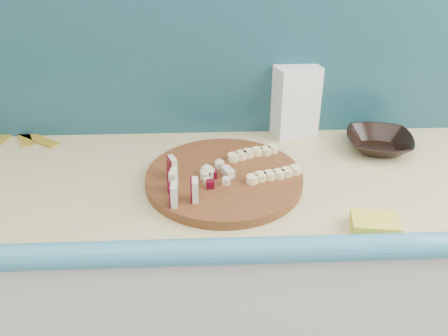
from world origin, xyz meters
name	(u,v)px	position (x,y,z in m)	size (l,w,h in m)	color
kitchen_counter	(170,303)	(0.10, 1.50, 0.46)	(2.20, 0.63, 0.91)	silver
backsplash	(162,54)	(0.10, 1.79, 1.16)	(2.20, 0.02, 0.50)	teal
cutting_board	(224,179)	(0.27, 1.48, 0.92)	(0.41, 0.41, 0.03)	#43210E
apple_wedges	(178,183)	(0.15, 1.40, 0.96)	(0.09, 0.17, 0.06)	beige
apple_chunks	(215,173)	(0.24, 1.47, 0.95)	(0.06, 0.07, 0.02)	beige
banana_slices	(263,163)	(0.37, 1.52, 0.94)	(0.19, 0.19, 0.02)	beige
brown_bowl	(379,142)	(0.73, 1.64, 0.93)	(0.19, 0.19, 0.05)	black
flour_bag	(295,101)	(0.50, 1.76, 1.02)	(0.13, 0.09, 0.22)	silver
sponge	(375,225)	(0.60, 1.26, 0.93)	(0.11, 0.07, 0.03)	yellow
banana_peel	(21,137)	(-0.35, 1.76, 0.91)	(0.22, 0.18, 0.01)	gold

